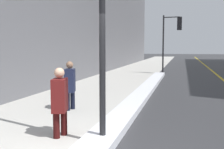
% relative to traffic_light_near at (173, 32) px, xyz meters
% --- Properties ---
extents(sidewalk_slab, '(4.00, 80.00, 0.01)m').
position_rel_traffic_light_near_xyz_m(sidewalk_slab, '(-2.98, -0.84, -2.98)').
color(sidewalk_slab, '#B2AFA8').
rests_on(sidewalk_slab, ground).
extents(road_centre_stripe, '(0.16, 80.00, 0.00)m').
position_rel_traffic_light_near_xyz_m(road_centre_stripe, '(3.02, -0.84, -2.98)').
color(road_centre_stripe, gold).
rests_on(road_centre_stripe, ground).
extents(snow_bank_curb, '(0.65, 16.44, 0.18)m').
position_rel_traffic_light_near_xyz_m(snow_bank_curb, '(-0.78, -9.08, -2.89)').
color(snow_bank_curb, silver).
rests_on(snow_bank_curb, ground).
extents(traffic_light_near, '(1.31, 0.33, 4.12)m').
position_rel_traffic_light_near_xyz_m(traffic_light_near, '(0.00, 0.00, 0.00)').
color(traffic_light_near, black).
rests_on(traffic_light_near, ground).
extents(pedestrian_nearside, '(0.39, 0.71, 1.46)m').
position_rel_traffic_light_near_xyz_m(pedestrian_nearside, '(-1.74, -14.82, -2.18)').
color(pedestrian_nearside, '#340C0C').
rests_on(pedestrian_nearside, ground).
extents(pedestrian_trailing, '(0.39, 0.53, 1.47)m').
position_rel_traffic_light_near_xyz_m(pedestrian_trailing, '(-2.53, -12.40, -2.17)').
color(pedestrian_trailing, black).
rests_on(pedestrian_trailing, ground).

